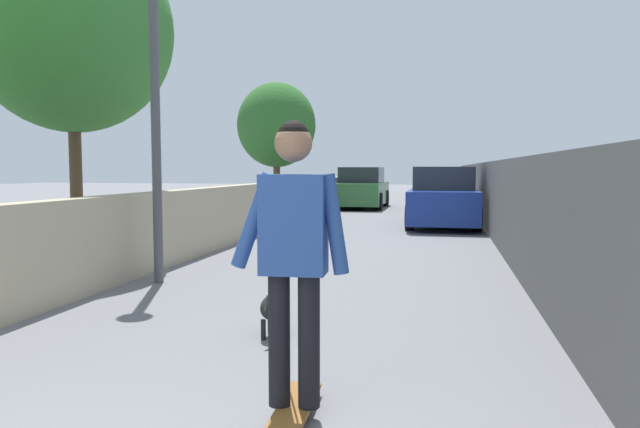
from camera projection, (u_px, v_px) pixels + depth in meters
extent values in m
plane|color=slate|center=(382.00, 227.00, 15.15)|extent=(80.00, 80.00, 0.00)
cube|color=tan|center=(258.00, 208.00, 13.70)|extent=(48.00, 0.30, 1.15)
cube|color=#4C4C4C|center=(499.00, 200.00, 12.59)|extent=(48.00, 0.30, 1.65)
cylinder|color=brown|center=(76.00, 176.00, 9.58)|extent=(0.20, 0.20, 2.76)
ellipsoid|color=#387A33|center=(71.00, 29.00, 9.40)|extent=(3.18, 3.18, 3.27)
cylinder|color=brown|center=(277.00, 180.00, 20.81)|extent=(0.24, 0.24, 2.19)
ellipsoid|color=#2D6628|center=(276.00, 125.00, 20.66)|extent=(2.74, 2.74, 2.94)
cylinder|color=#4C4C51|center=(156.00, 134.00, 7.64)|extent=(0.12, 0.12, 3.88)
cube|color=brown|center=(294.00, 408.00, 3.54)|extent=(0.81, 0.23, 0.02)
cylinder|color=beige|center=(293.00, 396.00, 3.83)|extent=(0.06, 0.03, 0.06)
cylinder|color=beige|center=(314.00, 397.00, 3.81)|extent=(0.06, 0.03, 0.06)
cylinder|color=black|center=(279.00, 340.00, 3.53)|extent=(0.14, 0.14, 0.80)
cylinder|color=black|center=(309.00, 341.00, 3.50)|extent=(0.14, 0.14, 0.80)
cube|color=#2D5199|center=(294.00, 224.00, 3.46)|extent=(0.24, 0.39, 0.58)
cylinder|color=#2D5199|center=(254.00, 220.00, 3.50)|extent=(0.10, 0.29, 0.58)
cylinder|color=#2D5199|center=(334.00, 224.00, 3.42)|extent=(0.10, 0.18, 0.59)
sphere|color=#9E7051|center=(293.00, 143.00, 3.42)|extent=(0.22, 0.22, 0.22)
sphere|color=black|center=(293.00, 136.00, 3.42)|extent=(0.19, 0.19, 0.19)
ellipsoid|color=black|center=(273.00, 307.00, 5.27)|extent=(0.38, 0.24, 0.22)
sphere|color=black|center=(279.00, 294.00, 5.51)|extent=(0.15, 0.15, 0.15)
cone|color=black|center=(275.00, 285.00, 5.51)|extent=(0.05, 0.05, 0.06)
cone|color=black|center=(284.00, 285.00, 5.50)|extent=(0.05, 0.05, 0.06)
cylinder|color=black|center=(270.00, 323.00, 5.41)|extent=(0.04, 0.04, 0.18)
cylinder|color=black|center=(283.00, 323.00, 5.39)|extent=(0.04, 0.04, 0.18)
cylinder|color=black|center=(263.00, 330.00, 5.18)|extent=(0.04, 0.04, 0.18)
cylinder|color=black|center=(277.00, 330.00, 5.16)|extent=(0.04, 0.04, 0.18)
cylinder|color=black|center=(267.00, 304.00, 5.04)|extent=(0.14, 0.04, 0.13)
cylinder|color=black|center=(281.00, 274.00, 4.37)|extent=(1.67, 0.63, 0.66)
cube|color=navy|center=(443.00, 204.00, 15.50)|extent=(4.39, 1.70, 0.80)
cube|color=#262B33|center=(444.00, 178.00, 15.44)|extent=(2.28, 1.50, 0.60)
cylinder|color=black|center=(415.00, 209.00, 17.00)|extent=(0.64, 0.22, 0.64)
cylinder|color=black|center=(472.00, 210.00, 16.68)|extent=(0.64, 0.22, 0.64)
cylinder|color=black|center=(410.00, 217.00, 14.35)|extent=(0.64, 0.22, 0.64)
cylinder|color=black|center=(477.00, 218.00, 14.02)|extent=(0.64, 0.22, 0.64)
cube|color=#336B38|center=(362.00, 193.00, 22.45)|extent=(3.94, 1.70, 0.80)
cube|color=#262B33|center=(362.00, 175.00, 22.40)|extent=(2.05, 1.50, 0.60)
cylinder|color=black|center=(346.00, 198.00, 23.82)|extent=(0.64, 0.22, 0.64)
cylinder|color=black|center=(386.00, 198.00, 23.50)|extent=(0.64, 0.22, 0.64)
cylinder|color=black|center=(335.00, 201.00, 21.44)|extent=(0.64, 0.22, 0.64)
cylinder|color=black|center=(379.00, 201.00, 21.12)|extent=(0.64, 0.22, 0.64)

